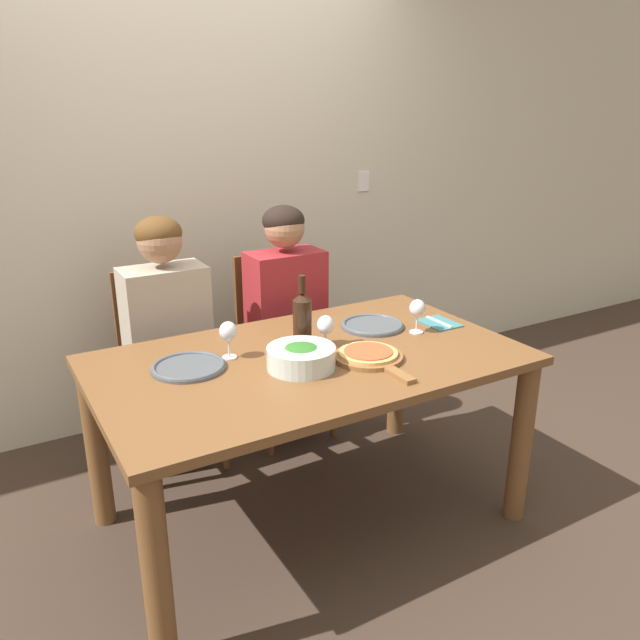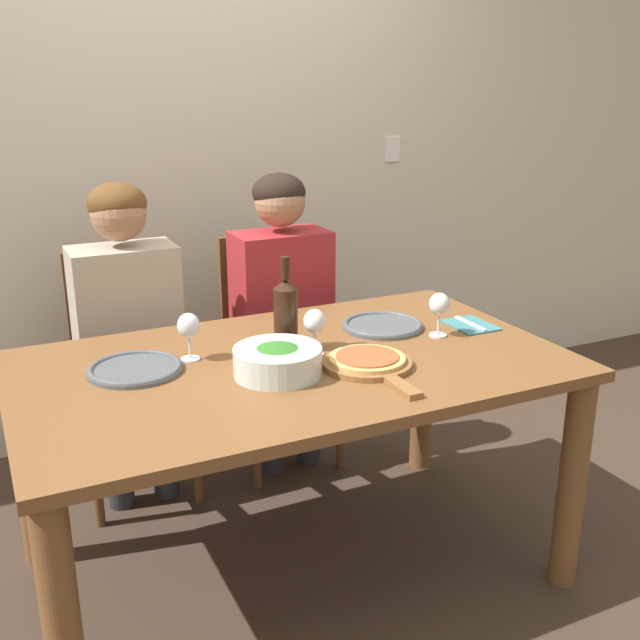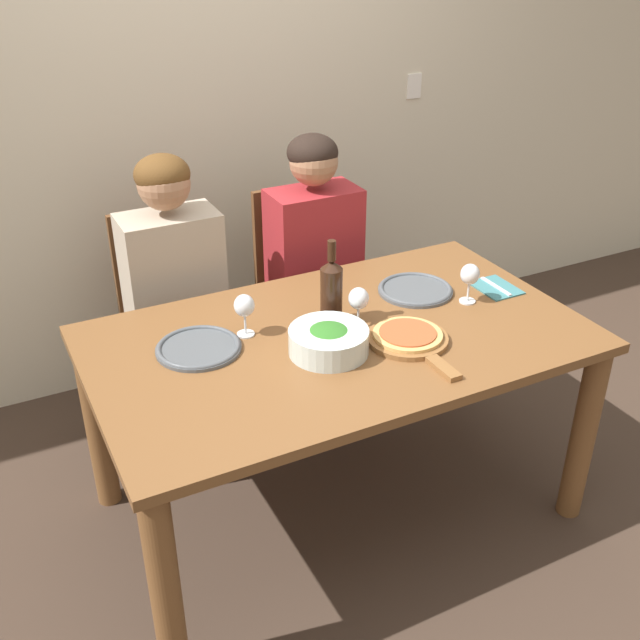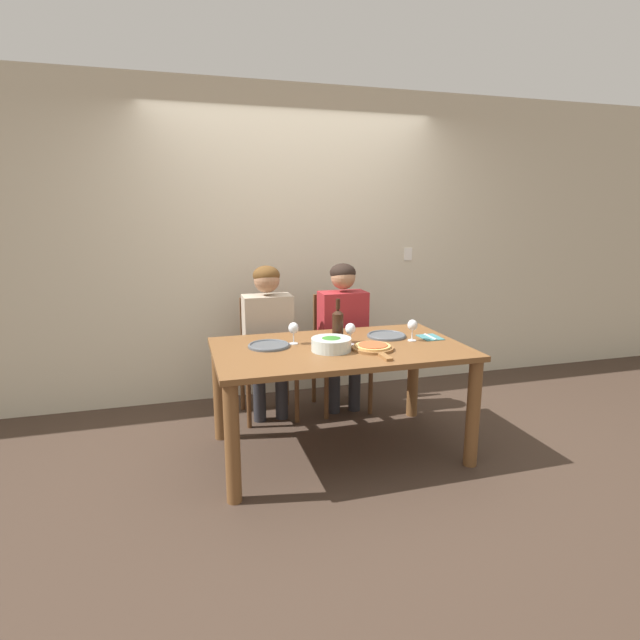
{
  "view_description": "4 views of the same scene",
  "coord_description": "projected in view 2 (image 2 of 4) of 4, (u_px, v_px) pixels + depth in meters",
  "views": [
    {
      "loc": [
        -1.12,
        -1.99,
        1.7
      ],
      "look_at": [
        0.05,
        0.0,
        0.9
      ],
      "focal_mm": 35.0,
      "sensor_mm": 36.0,
      "label": 1
    },
    {
      "loc": [
        -0.85,
        -1.97,
        1.59
      ],
      "look_at": [
        0.12,
        0.06,
        0.86
      ],
      "focal_mm": 42.0,
      "sensor_mm": 36.0,
      "label": 2
    },
    {
      "loc": [
        -1.05,
        -1.93,
        2.03
      ],
      "look_at": [
        -0.07,
        0.01,
        0.83
      ],
      "focal_mm": 42.0,
      "sensor_mm": 36.0,
      "label": 3
    },
    {
      "loc": [
        -1.02,
        -3.07,
        1.64
      ],
      "look_at": [
        -0.11,
        0.08,
        0.93
      ],
      "focal_mm": 28.0,
      "sensor_mm": 36.0,
      "label": 4
    }
  ],
  "objects": [
    {
      "name": "wine_glass_right",
      "position": [
        440.0,
        306.0,
        2.49
      ],
      "size": [
        0.07,
        0.07,
        0.15
      ],
      "color": "silver",
      "rests_on": "dining_table"
    },
    {
      "name": "broccoli_bowl",
      "position": [
        278.0,
        361.0,
        2.18
      ],
      "size": [
        0.26,
        0.26,
        0.09
      ],
      "color": "silver",
      "rests_on": "dining_table"
    },
    {
      "name": "person_woman",
      "position": [
        128.0,
        316.0,
        2.77
      ],
      "size": [
        0.47,
        0.51,
        1.24
      ],
      "color": "#28282D",
      "rests_on": "ground"
    },
    {
      "name": "ground_plane",
      "position": [
        295.0,
        569.0,
        2.54
      ],
      "size": [
        40.0,
        40.0,
        0.0
      ],
      "primitive_type": "plane",
      "color": "#3D2D23"
    },
    {
      "name": "wine_glass_centre",
      "position": [
        314.0,
        323.0,
        2.32
      ],
      "size": [
        0.07,
        0.07,
        0.15
      ],
      "color": "silver",
      "rests_on": "dining_table"
    },
    {
      "name": "chair_right",
      "position": [
        274.0,
        341.0,
        3.19
      ],
      "size": [
        0.42,
        0.42,
        0.96
      ],
      "color": "brown",
      "rests_on": "ground"
    },
    {
      "name": "wine_glass_left",
      "position": [
        189.0,
        328.0,
        2.28
      ],
      "size": [
        0.07,
        0.07,
        0.15
      ],
      "color": "silver",
      "rests_on": "dining_table"
    },
    {
      "name": "dining_table",
      "position": [
        293.0,
        397.0,
        2.34
      ],
      "size": [
        1.67,
        0.98,
        0.76
      ],
      "color": "brown",
      "rests_on": "ground"
    },
    {
      "name": "chair_left",
      "position": [
        126.0,
        364.0,
        2.93
      ],
      "size": [
        0.42,
        0.42,
        0.96
      ],
      "color": "brown",
      "rests_on": "ground"
    },
    {
      "name": "wine_bottle",
      "position": [
        286.0,
        314.0,
        2.35
      ],
      "size": [
        0.08,
        0.08,
        0.31
      ],
      "color": "black",
      "rests_on": "dining_table"
    },
    {
      "name": "person_man",
      "position": [
        283.0,
        296.0,
        3.02
      ],
      "size": [
        0.47,
        0.51,
        1.24
      ],
      "color": "#28282D",
      "rests_on": "ground"
    },
    {
      "name": "dinner_plate_right",
      "position": [
        383.0,
        325.0,
        2.6
      ],
      "size": [
        0.28,
        0.28,
        0.02
      ],
      "color": "#4C5156",
      "rests_on": "dining_table"
    },
    {
      "name": "pizza_on_board",
      "position": [
        369.0,
        363.0,
        2.24
      ],
      "size": [
        0.27,
        0.41,
        0.04
      ],
      "color": "brown",
      "rests_on": "dining_table"
    },
    {
      "name": "dinner_plate_left",
      "position": [
        135.0,
        369.0,
        2.21
      ],
      "size": [
        0.28,
        0.28,
        0.02
      ],
      "color": "#4C5156",
      "rests_on": "dining_table"
    },
    {
      "name": "fork_on_napkin",
      "position": [
        470.0,
        325.0,
        2.62
      ],
      "size": [
        0.14,
        0.18,
        0.01
      ],
      "color": "#387075",
      "rests_on": "dining_table"
    },
    {
      "name": "back_wall",
      "position": [
        171.0,
        135.0,
        3.23
      ],
      "size": [
        10.0,
        0.06,
        2.7
      ],
      "color": "beige",
      "rests_on": "ground"
    }
  ]
}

